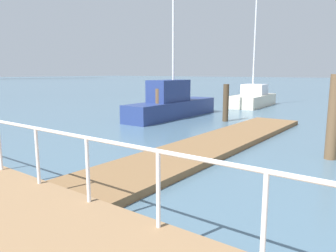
# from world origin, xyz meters

# --- Properties ---
(floating_dock) EXTENTS (12.84, 2.00, 0.18)m
(floating_dock) POSITION_xyz_m (2.92, 10.61, 0.09)
(floating_dock) COLOR olive
(floating_dock) RESTS_ON ground_plane
(boardwalk_railing) EXTENTS (0.06, 22.85, 1.08)m
(boardwalk_railing) POSITION_xyz_m (-3.15, 6.73, 1.22)
(boardwalk_railing) COLOR white
(boardwalk_railing) RESTS_ON boardwalk
(dock_piling_0) EXTENTS (0.29, 0.29, 1.87)m
(dock_piling_0) POSITION_xyz_m (8.21, 12.84, 0.93)
(dock_piling_0) COLOR #473826
(dock_piling_0) RESTS_ON ground_plane
(dock_piling_1) EXTENTS (0.31, 0.31, 1.64)m
(dock_piling_1) POSITION_xyz_m (6.27, 15.61, 0.82)
(dock_piling_1) COLOR brown
(dock_piling_1) RESTS_ON ground_plane
(dock_piling_2) EXTENTS (0.32, 0.32, 2.40)m
(dock_piling_2) POSITION_xyz_m (3.58, 7.22, 1.20)
(dock_piling_2) COLOR brown
(dock_piling_2) RESTS_ON ground_plane
(moored_boat_2) EXTENTS (6.89, 1.62, 7.50)m
(moored_boat_2) POSITION_xyz_m (7.71, 15.81, 0.75)
(moored_boat_2) COLOR navy
(moored_boat_2) RESTS_ON ground_plane
(moored_boat_3) EXTENTS (5.28, 2.20, 8.36)m
(moored_boat_3) POSITION_xyz_m (16.01, 14.56, 0.60)
(moored_boat_3) COLOR beige
(moored_boat_3) RESTS_ON ground_plane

